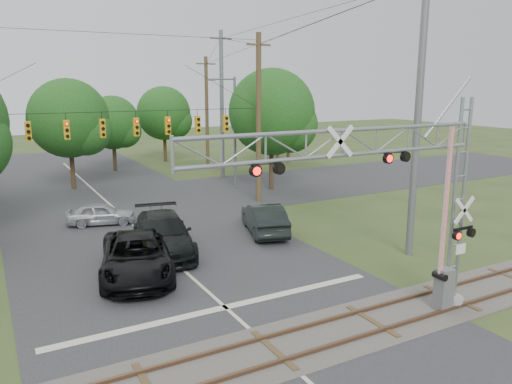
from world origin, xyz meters
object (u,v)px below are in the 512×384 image
pickup_black (137,256)px  streetlight (233,127)px  traffic_signal_span (134,125)px  sedan_silver (101,214)px  crossing_gantry (392,190)px  car_dark (163,234)px

pickup_black → streetlight: 19.51m
traffic_signal_span → pickup_black: size_ratio=3.02×
pickup_black → sedan_silver: 9.04m
pickup_black → crossing_gantry: bearing=-39.5°
car_dark → streetlight: size_ratio=0.74×
traffic_signal_span → pickup_black: (-2.81, -9.78, -4.83)m
crossing_gantry → car_dark: (-4.20, 11.03, -3.82)m
traffic_signal_span → sedan_silver: 5.65m
crossing_gantry → streetlight: size_ratio=1.30×
sedan_silver → streetlight: bearing=-47.8°
traffic_signal_span → streetlight: (9.19, 5.09, -0.85)m
car_dark → streetlight: streetlight is taller
streetlight → crossing_gantry: bearing=-103.9°
traffic_signal_span → car_dark: traffic_signal_span is taller
crossing_gantry → car_dark: bearing=110.9°
sedan_silver → pickup_black: bearing=-167.0°
pickup_black → sedan_silver: pickup_black is taller
traffic_signal_span → pickup_black: bearing=-106.0°
pickup_black → car_dark: car_dark is taller
crossing_gantry → pickup_black: crossing_gantry is taller
traffic_signal_span → sedan_silver: bearing=-162.8°
traffic_signal_span → car_dark: 8.80m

